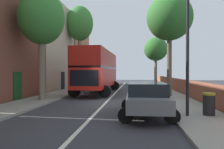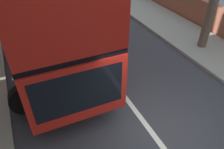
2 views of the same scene
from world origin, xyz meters
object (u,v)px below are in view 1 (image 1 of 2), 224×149
street_tree_right_3 (156,49)px  litter_bin_right (209,104)px  lamppost_right (188,33)px  parked_car_grey_right_3 (146,97)px  double_decker_bus (98,69)px  street_tree_right_5 (169,18)px  parked_car_blue_left_0 (105,80)px  street_tree_left_0 (80,24)px  street_tree_left_4 (42,18)px

street_tree_right_3 → litter_bin_right: (0.13, -24.02, -5.01)m
litter_bin_right → lamppost_right: bearing=-166.7°
lamppost_right → parked_car_grey_right_3: bearing=176.1°
double_decker_bus → street_tree_right_5: bearing=-23.4°
double_decker_bus → parked_car_blue_left_0: bearing=94.4°
parked_car_blue_left_0 → parked_car_grey_right_3: bearing=-76.6°
street_tree_right_5 → litter_bin_right: size_ratio=8.21×
parked_car_grey_right_3 → street_tree_right_5: 9.90m
street_tree_right_3 → parked_car_blue_left_0: bearing=-157.9°
street_tree_right_3 → street_tree_right_5: (-0.42, -16.26, 0.83)m
double_decker_bus → litter_bin_right: 12.78m
street_tree_right_5 → parked_car_blue_left_0: bearing=118.9°
parked_car_blue_left_0 → street_tree_right_3: (7.67, 3.11, 4.73)m
street_tree_right_3 → litter_bin_right: 24.54m
street_tree_right_5 → lamppost_right: street_tree_right_5 is taller
street_tree_right_3 → lamppost_right: 24.34m
street_tree_left_0 → street_tree_right_3: street_tree_left_0 is taller
street_tree_left_4 → lamppost_right: bearing=-27.5°
double_decker_bus → litter_bin_right: size_ratio=10.45×
parked_car_grey_right_3 → street_tree_right_3: size_ratio=0.61×
double_decker_bus → lamppost_right: size_ratio=1.67×
street_tree_left_0 → street_tree_right_3: (10.36, 7.19, -2.61)m
parked_car_grey_right_3 → lamppost_right: bearing=-3.9°
street_tree_left_0 → litter_bin_right: street_tree_left_0 is taller
street_tree_right_3 → litter_bin_right: bearing=-89.7°
parked_car_blue_left_0 → litter_bin_right: size_ratio=4.13×
street_tree_left_0 → street_tree_left_4: bearing=-87.5°
parked_car_blue_left_0 → street_tree_left_0: (-2.69, -4.08, 7.34)m
parked_car_grey_right_3 → street_tree_left_4: bearing=147.6°
parked_car_grey_right_3 → street_tree_right_5: (2.25, 7.87, 5.56)m
street_tree_left_4 → lamppost_right: 10.29m
street_tree_right_3 → street_tree_right_5: street_tree_right_5 is taller
parked_car_blue_left_0 → litter_bin_right: bearing=-69.6°
street_tree_left_0 → street_tree_right_5: street_tree_left_0 is taller
double_decker_bus → street_tree_right_3: 15.47m
double_decker_bus → parked_car_grey_right_3: 11.56m
street_tree_right_3 → lamppost_right: bearing=-92.1°
street_tree_left_4 → street_tree_right_5: 9.98m
double_decker_bus → street_tree_right_3: (6.87, 13.47, 3.29)m
parked_car_blue_left_0 → lamppost_right: bearing=-72.2°
double_decker_bus → parked_car_grey_right_3: (4.20, -10.67, -1.44)m
street_tree_right_3 → street_tree_right_5: size_ratio=0.90×
litter_bin_right → parked_car_grey_right_3: bearing=-177.7°
parked_car_grey_right_3 → street_tree_right_5: bearing=74.1°
street_tree_left_0 → street_tree_right_3: 12.87m
double_decker_bus → parked_car_blue_left_0: size_ratio=2.53×
parked_car_grey_right_3 → street_tree_left_4: 9.81m
double_decker_bus → parked_car_grey_right_3: size_ratio=2.33×
street_tree_right_3 → litter_bin_right: size_ratio=7.36×
street_tree_left_0 → street_tree_right_5: bearing=-42.4°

